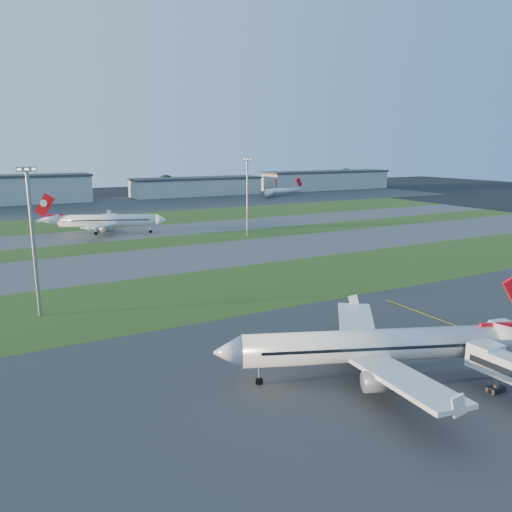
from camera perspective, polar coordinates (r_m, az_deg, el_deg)
ground at (r=78.24m, az=27.20°, el=-10.77°), size 700.00×700.00×0.00m
apron_near at (r=78.24m, az=27.20°, el=-10.77°), size 300.00×70.00×0.01m
grass_strip_a at (r=113.71m, az=5.29°, el=-2.51°), size 300.00×34.00×0.01m
taxiway_a at (r=141.61m, az=-2.10°, el=0.46°), size 300.00×32.00×0.01m
grass_strip_b at (r=164.02m, az=-5.97°, el=2.02°), size 300.00×18.00×0.01m
taxiway_b at (r=184.29m, az=-8.58°, el=3.07°), size 300.00×26.00×0.01m
grass_strip_c at (r=215.33m, az=-11.58°, el=4.26°), size 300.00×40.00×0.01m
apron_far at (r=272.95m, az=-15.28°, el=5.70°), size 400.00×80.00×0.01m
airliner_parked at (r=65.27m, az=13.18°, el=-10.05°), size 37.92×32.18×12.49m
airliner_taxiing at (r=179.17m, az=-16.65°, el=3.87°), size 38.07×32.37×12.63m
mini_jet_near at (r=304.28m, az=1.81°, el=7.37°), size 20.78×22.10×9.48m
mini_jet_far at (r=312.59m, az=3.09°, el=7.48°), size 28.62×5.78×9.48m
light_mast_west at (r=92.71m, az=-24.19°, el=2.47°), size 3.20×0.70×25.80m
light_mast_centre at (r=166.55m, az=-1.00°, el=7.38°), size 3.20×0.70×25.80m
hangar_west at (r=295.65m, az=-25.30°, el=6.92°), size 71.40×23.00×15.20m
hangar_east at (r=317.38m, az=-6.83°, el=7.91°), size 81.60×23.00×11.20m
hangar_far_east at (r=365.95m, az=8.05°, el=8.59°), size 96.90×23.00×13.20m
tree_mid_west at (r=309.06m, az=-20.75°, el=7.14°), size 9.90×9.90×10.80m
tree_mid_east at (r=325.36m, az=-10.24°, el=8.12°), size 11.55×11.55×12.60m
tree_east at (r=354.20m, az=1.59°, el=8.51°), size 10.45×10.45×11.40m
tree_far_east at (r=396.78m, az=10.21°, el=8.91°), size 12.65×12.65×13.80m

